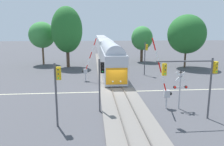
% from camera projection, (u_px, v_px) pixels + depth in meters
% --- Properties ---
extents(ground_plane, '(220.00, 220.00, 0.00)m').
position_uv_depth(ground_plane, '(118.00, 92.00, 27.38)').
color(ground_plane, '#47474C').
extents(road_centre_stripe, '(44.00, 0.20, 0.01)m').
position_uv_depth(road_centre_stripe, '(118.00, 92.00, 27.38)').
color(road_centre_stripe, beige).
rests_on(road_centre_stripe, ground).
extents(railway_track, '(4.40, 80.00, 0.32)m').
position_uv_depth(railway_track, '(118.00, 91.00, 27.36)').
color(railway_track, slate).
rests_on(railway_track, ground).
extents(commuter_train, '(3.04, 61.40, 5.16)m').
position_uv_depth(commuter_train, '(105.00, 48.00, 55.94)').
color(commuter_train, '#B2B7C1').
rests_on(commuter_train, railway_track).
extents(crossing_gate_near, '(2.20, 0.40, 6.81)m').
position_uv_depth(crossing_gate_near, '(165.00, 87.00, 21.38)').
color(crossing_gate_near, '#B7B7BC').
rests_on(crossing_gate_near, ground).
extents(crossing_signal_mast, '(1.36, 0.44, 3.79)m').
position_uv_depth(crossing_signal_mast, '(180.00, 86.00, 21.10)').
color(crossing_signal_mast, '#B2B2B7').
rests_on(crossing_signal_mast, ground).
extents(crossing_gate_far, '(2.23, 0.40, 6.27)m').
position_uv_depth(crossing_gate_far, '(86.00, 68.00, 32.56)').
color(crossing_gate_far, '#B7B7BC').
rests_on(crossing_gate_far, ground).
extents(traffic_signal_near_left, '(0.53, 0.38, 5.11)m').
position_uv_depth(traffic_signal_near_left, '(57.00, 85.00, 17.10)').
color(traffic_signal_near_left, '#4C4C51').
rests_on(traffic_signal_near_left, ground).
extents(traffic_signal_near_right, '(5.21, 0.38, 5.30)m').
position_uv_depth(traffic_signal_near_right, '(195.00, 74.00, 18.33)').
color(traffic_signal_near_right, '#4C4C51').
rests_on(traffic_signal_near_right, ground).
extents(traffic_signal_far_side, '(0.53, 0.38, 5.41)m').
position_uv_depth(traffic_signal_far_side, '(146.00, 53.00, 36.31)').
color(traffic_signal_far_side, '#4C4C51').
rests_on(traffic_signal_far_side, ground).
extents(traffic_signal_median, '(0.53, 0.38, 4.98)m').
position_uv_depth(traffic_signal_median, '(101.00, 77.00, 20.22)').
color(traffic_signal_median, '#4C4C51').
rests_on(traffic_signal_median, ground).
extents(oak_behind_train, '(6.02, 6.02, 11.85)m').
position_uv_depth(oak_behind_train, '(67.00, 30.00, 43.31)').
color(oak_behind_train, '#4C3828').
rests_on(oak_behind_train, ground).
extents(maple_right_background, '(7.33, 7.33, 10.27)m').
position_uv_depth(maple_right_background, '(187.00, 34.00, 42.98)').
color(maple_right_background, '#4C3828').
rests_on(maple_right_background, ground).
extents(elm_centre_background, '(4.87, 4.87, 8.13)m').
position_uv_depth(elm_centre_background, '(142.00, 38.00, 50.87)').
color(elm_centre_background, '#4C3828').
rests_on(elm_centre_background, ground).
extents(pine_left_background, '(5.45, 5.45, 8.99)m').
position_uv_depth(pine_left_background, '(42.00, 35.00, 46.70)').
color(pine_left_background, brown).
rests_on(pine_left_background, ground).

